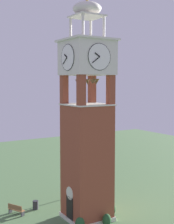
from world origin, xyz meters
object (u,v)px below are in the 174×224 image
object	(u,v)px
clock_tower	(87,131)
park_bench	(16,209)
trash_bin	(36,205)
lamp_post	(85,168)

from	to	relation	value
clock_tower	park_bench	xyz separation A→B (m)	(-4.00, -4.96, -7.16)
clock_tower	trash_bin	bearing A→B (deg)	-145.10
clock_tower	trash_bin	size ratio (longest dim) A/B	23.19
park_bench	lamp_post	size ratio (longest dim) A/B	0.41
clock_tower	park_bench	size ratio (longest dim) A/B	11.48
trash_bin	lamp_post	bearing A→B (deg)	101.49
park_bench	lamp_post	world-z (taller)	lamp_post
lamp_post	trash_bin	distance (m)	6.70
park_bench	trash_bin	size ratio (longest dim) A/B	2.02
trash_bin	clock_tower	bearing A→B (deg)	34.90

